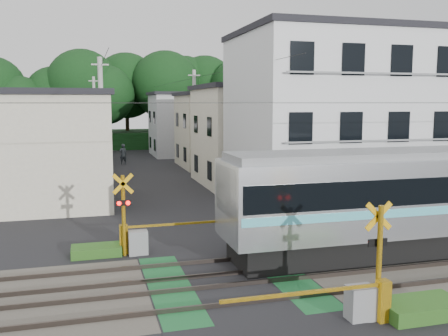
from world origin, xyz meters
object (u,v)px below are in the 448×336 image
object	(u,v)px
apartment_block	(334,121)
pedestrian	(123,154)
crossing_signal_near	(365,294)
crossing_signal_far	(135,236)

from	to	relation	value
apartment_block	pedestrian	size ratio (longest dim) A/B	5.43
crossing_signal_near	pedestrian	world-z (taller)	crossing_signal_near
apartment_block	crossing_signal_near	bearing A→B (deg)	-114.22
crossing_signal_near	crossing_signal_far	bearing A→B (deg)	125.29
crossing_signal_far	apartment_block	xyz separation A→B (m)	(11.09, 5.84, 3.94)
apartment_block	pedestrian	world-z (taller)	apartment_block
crossing_signal_near	crossing_signal_far	xyz separation A→B (m)	(-5.17, 7.31, 0.00)
apartment_block	pedestrian	xyz separation A→B (m)	(-9.57, 21.82, -3.72)
crossing_signal_far	pedestrian	xyz separation A→B (m)	(1.51, 27.66, 0.23)
crossing_signal_near	crossing_signal_far	distance (m)	8.95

